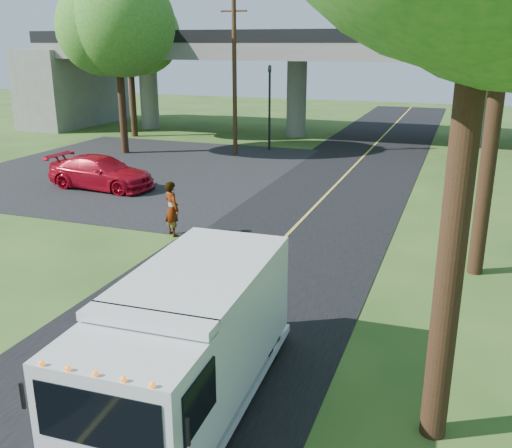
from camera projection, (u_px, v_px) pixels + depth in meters
The scene contains 12 objects.
ground at pixel (128, 400), 10.84m from camera, with size 120.00×120.00×0.00m, color #2D4F1C.
road at pixel (284, 238), 19.79m from camera, with size 7.00×90.00×0.02m, color black.
parking_lot at pixel (133, 169), 30.54m from camera, with size 16.00×18.00×0.01m, color black.
lane_line at pixel (284, 238), 19.78m from camera, with size 0.12×90.00×0.01m, color gold.
overpass at pixel (383, 73), 38.10m from camera, with size 54.00×10.00×7.30m.
traffic_signal at pixel (270, 99), 35.10m from camera, with size 0.18×0.22×5.20m.
utility_pole at pixel (235, 77), 33.38m from camera, with size 1.60×0.26×9.00m.
tree_left_lot at pixel (117, 17), 32.49m from camera, with size 5.60×5.50×10.50m.
tree_left_far at pixel (129, 28), 38.98m from camera, with size 5.26×5.16×9.89m.
step_van at pixel (189, 340), 10.24m from camera, with size 2.47×6.17×2.56m.
red_sedan at pixel (101, 172), 26.42m from camera, with size 2.10×5.17×1.50m, color #AA0A1B.
pedestrian at pixel (172, 209), 19.83m from camera, with size 0.71×0.47×1.95m, color gray.
Camera 1 is at (5.48, -7.91, 6.48)m, focal length 40.00 mm.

